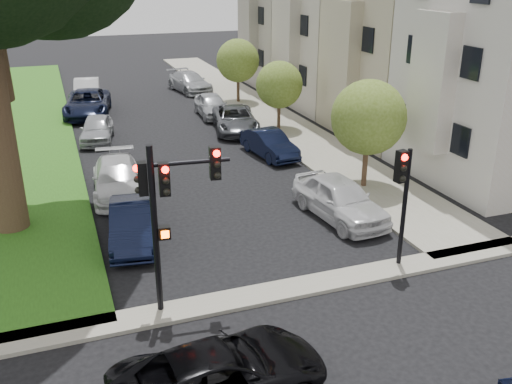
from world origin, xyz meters
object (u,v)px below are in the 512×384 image
object	(u,v)px
small_tree_c	(238,61)
car_parked_9	(87,91)
car_parked_0	(340,199)
car_parked_2	(235,119)
car_parked_4	(190,82)
car_parked_7	(97,129)
traffic_signal_main	(167,199)
car_parked_1	(269,144)
car_parked_3	(212,105)
car_parked_6	(117,178)
car_cross_near	(221,374)
car_parked_8	(87,103)
car_parked_5	(133,224)
small_tree_b	(279,85)
traffic_signal_secondary	(403,187)
small_tree_a	(368,117)

from	to	relation	value
small_tree_c	car_parked_9	bearing A→B (deg)	158.41
car_parked_0	car_parked_2	distance (m)	12.82
car_parked_4	small_tree_c	bearing A→B (deg)	-74.84
car_parked_4	car_parked_7	distance (m)	13.44
car_parked_0	car_parked_2	bearing A→B (deg)	84.05
traffic_signal_main	car_parked_0	size ratio (longest dim) A/B	1.03
car_parked_1	car_parked_3	bearing A→B (deg)	85.31
car_parked_2	car_parked_6	distance (m)	10.67
car_parked_3	car_parked_7	size ratio (longest dim) A/B	1.04
car_cross_near	car_parked_0	xyz separation A→B (m)	(6.95, 7.74, 0.13)
car_cross_near	car_parked_1	world-z (taller)	car_cross_near
car_parked_3	car_parked_8	world-z (taller)	car_parked_8
car_parked_6	car_parked_7	size ratio (longest dim) A/B	1.21
car_parked_1	car_parked_5	size ratio (longest dim) A/B	0.94
car_cross_near	car_parked_3	bearing A→B (deg)	-20.38
car_cross_near	car_parked_9	xyz separation A→B (m)	(-0.34, 31.19, 0.12)
traffic_signal_main	car_parked_7	xyz separation A→B (m)	(-0.41, 17.37, -2.62)
car_parked_4	car_parked_8	distance (m)	9.25
small_tree_b	car_parked_1	distance (m)	5.26
car_parked_1	car_parked_4	xyz separation A→B (m)	(0.01, 16.58, 0.07)
car_parked_0	car_parked_6	bearing A→B (deg)	139.12
small_tree_c	traffic_signal_secondary	size ratio (longest dim) A/B	1.11
traffic_signal_secondary	car_parked_0	xyz separation A→B (m)	(0.08, 3.96, -1.93)
small_tree_a	car_parked_1	bearing A→B (deg)	112.64
car_parked_1	car_parked_8	size ratio (longest dim) A/B	0.69
traffic_signal_secondary	car_parked_2	distance (m)	16.90
car_cross_near	car_parked_6	world-z (taller)	car_parked_6
car_parked_8	small_tree_c	bearing A→B (deg)	9.79
traffic_signal_secondary	car_parked_3	world-z (taller)	traffic_signal_secondary
small_tree_a	small_tree_c	world-z (taller)	small_tree_a
car_parked_2	car_parked_6	xyz separation A→B (m)	(-7.55, -7.54, 0.00)
car_parked_9	traffic_signal_main	bearing A→B (deg)	-83.75
car_parked_1	car_parked_5	world-z (taller)	car_parked_5
traffic_signal_secondary	small_tree_b	bearing A→B (deg)	81.04
traffic_signal_secondary	car_parked_8	world-z (taller)	traffic_signal_secondary
small_tree_a	car_parked_7	xyz separation A→B (m)	(-10.03, 11.01, -2.40)
car_parked_8	car_parked_9	bearing A→B (deg)	94.70
traffic_signal_secondary	car_parked_6	xyz separation A→B (m)	(-7.43, 9.24, -2.01)
traffic_signal_secondary	car_parked_1	size ratio (longest dim) A/B	0.99
car_parked_0	small_tree_a	bearing A→B (deg)	39.11
car_parked_1	car_parked_6	size ratio (longest dim) A/B	0.81
small_tree_a	car_parked_3	size ratio (longest dim) A/B	1.11
small_tree_c	traffic_signal_main	size ratio (longest dim) A/B	0.90
car_parked_2	car_parked_7	world-z (taller)	car_parked_2
small_tree_b	car_parked_5	size ratio (longest dim) A/B	0.94
small_tree_b	car_parked_2	bearing A→B (deg)	164.45
car_parked_8	car_parked_3	bearing A→B (deg)	-12.55
car_parked_0	traffic_signal_main	bearing A→B (deg)	-157.10
traffic_signal_main	car_parked_8	world-z (taller)	traffic_signal_main
car_parked_2	car_parked_3	world-z (taller)	car_parked_3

